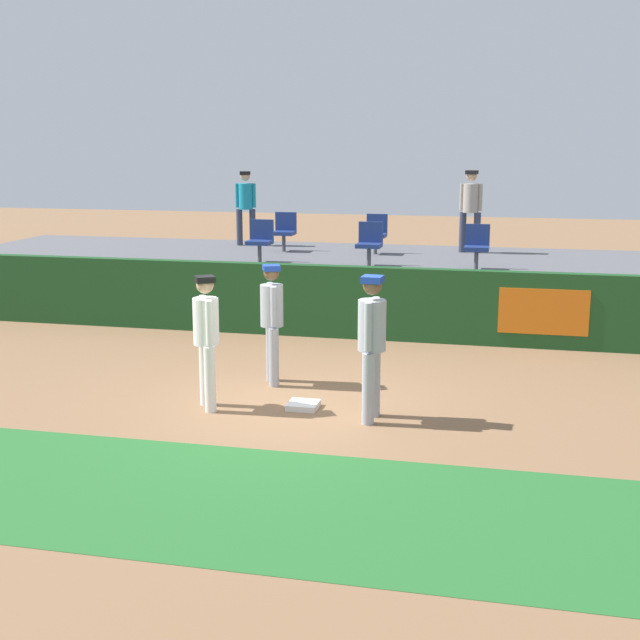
% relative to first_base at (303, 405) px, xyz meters
% --- Properties ---
extents(ground_plane, '(60.00, 60.00, 0.00)m').
position_rel_first_base_xyz_m(ground_plane, '(-0.17, 0.04, -0.04)').
color(ground_plane, '#846042').
extents(grass_foreground_strip, '(18.00, 2.80, 0.01)m').
position_rel_first_base_xyz_m(grass_foreground_strip, '(-0.17, -3.03, -0.04)').
color(grass_foreground_strip, '#26662B').
rests_on(grass_foreground_strip, ground_plane).
extents(first_base, '(0.40, 0.40, 0.08)m').
position_rel_first_base_xyz_m(first_base, '(0.00, 0.00, 0.00)').
color(first_base, white).
rests_on(first_base, ground_plane).
extents(player_fielder_home, '(0.47, 0.58, 1.79)m').
position_rel_first_base_xyz_m(player_fielder_home, '(-1.24, -0.27, 0.99)').
color(player_fielder_home, white).
rests_on(player_fielder_home, ground_plane).
extents(player_runner_visitor, '(0.44, 0.46, 1.76)m').
position_rel_first_base_xyz_m(player_runner_visitor, '(-0.73, 1.06, 0.98)').
color(player_runner_visitor, '#9EA3AD').
rests_on(player_runner_visitor, ground_plane).
extents(player_coach_visitor, '(0.38, 0.52, 1.86)m').
position_rel_first_base_xyz_m(player_coach_visitor, '(0.96, -0.27, 1.04)').
color(player_coach_visitor, '#9EA3AD').
rests_on(player_coach_visitor, ground_plane).
extents(field_wall, '(18.00, 0.26, 1.31)m').
position_rel_first_base_xyz_m(field_wall, '(-0.16, 4.23, 0.61)').
color(field_wall, '#19471E').
rests_on(field_wall, ground_plane).
extents(bleacher_platform, '(18.00, 4.80, 1.12)m').
position_rel_first_base_xyz_m(bleacher_platform, '(-0.17, 6.80, 0.52)').
color(bleacher_platform, '#59595E').
rests_on(bleacher_platform, ground_plane).
extents(seat_front_left, '(0.47, 0.44, 0.84)m').
position_rel_first_base_xyz_m(seat_front_left, '(-2.29, 5.67, 1.55)').
color(seat_front_left, '#4C4C51').
rests_on(seat_front_left, bleacher_platform).
extents(seat_back_center, '(0.45, 0.44, 0.84)m').
position_rel_first_base_xyz_m(seat_back_center, '(-0.26, 7.47, 1.55)').
color(seat_back_center, '#4C4C51').
rests_on(seat_back_center, bleacher_platform).
extents(seat_back_left, '(0.47, 0.44, 0.84)m').
position_rel_first_base_xyz_m(seat_back_left, '(-2.29, 7.47, 1.55)').
color(seat_back_left, '#4C4C51').
rests_on(seat_back_left, bleacher_platform).
extents(seat_front_center, '(0.47, 0.44, 0.84)m').
position_rel_first_base_xyz_m(seat_front_center, '(-0.09, 5.67, 1.55)').
color(seat_front_center, '#4C4C51').
rests_on(seat_front_center, bleacher_platform).
extents(seat_front_right, '(0.46, 0.44, 0.84)m').
position_rel_first_base_xyz_m(seat_front_right, '(1.95, 5.67, 1.55)').
color(seat_front_right, '#4C4C51').
rests_on(seat_front_right, bleacher_platform).
extents(spectator_hooded, '(0.49, 0.39, 1.76)m').
position_rel_first_base_xyz_m(spectator_hooded, '(1.68, 8.12, 2.10)').
color(spectator_hooded, '#33384C').
rests_on(spectator_hooded, bleacher_platform).
extents(spectator_capped, '(0.46, 0.39, 1.69)m').
position_rel_first_base_xyz_m(spectator_capped, '(-3.43, 8.29, 2.06)').
color(spectator_capped, '#33384C').
rests_on(spectator_capped, bleacher_platform).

